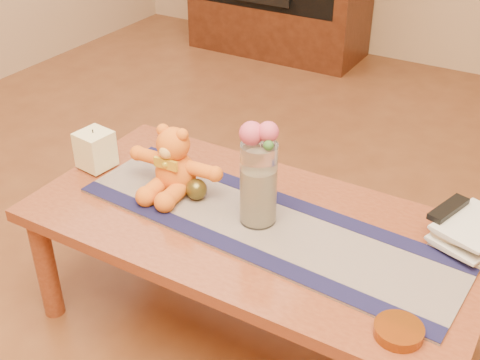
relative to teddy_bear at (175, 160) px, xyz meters
The scene contains 25 objects.
floor 0.64m from the teddy_bear, ahead, with size 5.50×5.50×0.00m, color brown.
coffee_table_top 0.33m from the teddy_bear, ahead, with size 1.40×0.70×0.04m, color maroon.
table_leg_fl 0.58m from the teddy_bear, 137.23° to the right, with size 0.07×0.07×0.41m, color maroon.
table_leg_bl 0.56m from the teddy_bear, 141.31° to the left, with size 0.07×0.07×0.41m, color maroon.
table_leg_br 1.05m from the teddy_bear, 15.92° to the left, with size 0.07×0.07×0.41m, color maroon.
persian_runner 0.36m from the teddy_bear, ahead, with size 1.20×0.35×0.01m, color #1A1B4A.
runner_border_near 0.39m from the teddy_bear, 27.62° to the right, with size 1.20×0.06×0.00m, color #14133B.
runner_border_far 0.39m from the teddy_bear, 17.98° to the left, with size 1.20×0.06×0.00m, color #14133B.
teddy_bear is the anchor object (origin of this frame).
pillar_candle 0.33m from the teddy_bear, behind, with size 0.11×0.11×0.13m, color #FFF5BB.
candle_wick 0.33m from the teddy_bear, behind, with size 0.00×0.00×0.01m, color black.
glass_vase 0.32m from the teddy_bear, ahead, with size 0.11×0.11×0.26m, color silver.
potpourri_fill 0.32m from the teddy_bear, ahead, with size 0.09×0.09×0.18m, color beige.
rose_left 0.35m from the teddy_bear, ahead, with size 0.07×0.07×0.07m, color #C94767.
rose_right 0.40m from the teddy_bear, ahead, with size 0.06×0.06×0.06m, color #C94767.
blue_flower_back 0.37m from the teddy_bear, ahead, with size 0.04×0.04×0.04m, color #5051AE.
blue_flower_side 0.34m from the teddy_bear, ahead, with size 0.04×0.04×0.04m, color #5051AE.
leaf_sprig 0.40m from the teddy_bear, ahead, with size 0.03×0.03×0.03m, color #33662D.
bronze_ball 0.12m from the teddy_bear, 10.95° to the right, with size 0.07×0.07×0.07m, color #4D4319.
book_bottom 0.86m from the teddy_bear, 15.19° to the left, with size 0.17×0.22×0.02m, color beige.
book_lower 0.86m from the teddy_bear, 14.78° to the left, with size 0.16×0.22×0.02m, color beige.
book_upper 0.85m from the teddy_bear, 15.58° to the left, with size 0.17×0.22×0.02m, color beige.
book_top 0.86m from the teddy_bear, 14.93° to the left, with size 0.16×0.22×0.02m, color beige.
tv_remote 0.85m from the teddy_bear, 14.62° to the left, with size 0.04×0.16×0.02m, color black.
amber_dish 0.88m from the teddy_bear, 17.15° to the right, with size 0.12×0.12×0.03m, color #BF5914.
Camera 1 is at (0.74, -1.34, 1.54)m, focal length 45.99 mm.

